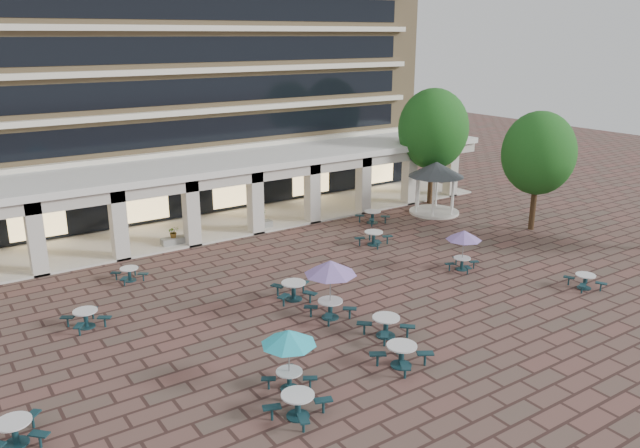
# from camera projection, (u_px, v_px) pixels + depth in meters

# --- Properties ---
(ground) EXTENTS (120.00, 120.00, 0.00)m
(ground) POSITION_uv_depth(u_px,v_px,m) (346.00, 310.00, 28.15)
(ground) COLOR brown
(ground) RESTS_ON ground
(apartment_building) EXTENTS (40.00, 15.50, 25.20)m
(apartment_building) POSITION_uv_depth(u_px,v_px,m) (138.00, 24.00, 44.68)
(apartment_building) COLOR tan
(apartment_building) RESTS_ON ground
(retail_arcade) EXTENTS (42.00, 6.60, 4.40)m
(retail_arcade) POSITION_uv_depth(u_px,v_px,m) (207.00, 183.00, 39.02)
(retail_arcade) COLOR white
(retail_arcade) RESTS_ON ground
(picnic_table_0) EXTENTS (1.81, 1.81, 0.80)m
(picnic_table_0) POSITION_uv_depth(u_px,v_px,m) (15.00, 430.00, 18.83)
(picnic_table_0) COLOR #14363C
(picnic_table_0) RESTS_ON ground
(picnic_table_1) EXTENTS (2.27, 2.27, 0.83)m
(picnic_table_1) POSITION_uv_depth(u_px,v_px,m) (298.00, 403.00, 20.19)
(picnic_table_1) COLOR #14363C
(picnic_table_1) RESTS_ON ground
(picnic_table_2) EXTENTS (2.22, 2.22, 0.87)m
(picnic_table_2) POSITION_uv_depth(u_px,v_px,m) (401.00, 353.00, 23.29)
(picnic_table_2) COLOR #14363C
(picnic_table_2) RESTS_ON ground
(picnic_table_4) EXTENTS (1.96, 1.96, 2.26)m
(picnic_table_4) POSITION_uv_depth(u_px,v_px,m) (289.00, 340.00, 21.36)
(picnic_table_4) COLOR #14363C
(picnic_table_4) RESTS_ON ground
(picnic_table_5) EXTENTS (1.97, 1.97, 0.86)m
(picnic_table_5) POSITION_uv_depth(u_px,v_px,m) (386.00, 325.00, 25.60)
(picnic_table_5) COLOR #14363C
(picnic_table_5) RESTS_ON ground
(picnic_table_6) EXTENTS (2.30, 2.30, 2.66)m
(picnic_table_6) POSITION_uv_depth(u_px,v_px,m) (330.00, 270.00, 26.74)
(picnic_table_6) COLOR #14363C
(picnic_table_6) RESTS_ON ground
(picnic_table_7) EXTENTS (1.92, 1.92, 0.71)m
(picnic_table_7) POSITION_uv_depth(u_px,v_px,m) (585.00, 280.00, 30.46)
(picnic_table_7) COLOR #14363C
(picnic_table_7) RESTS_ON ground
(picnic_table_8) EXTENTS (1.93, 1.93, 0.77)m
(picnic_table_8) POSITION_uv_depth(u_px,v_px,m) (86.00, 317.00, 26.41)
(picnic_table_8) COLOR #14363C
(picnic_table_8) RESTS_ON ground
(picnic_table_9) EXTENTS (2.29, 2.29, 0.86)m
(picnic_table_9) POSITION_uv_depth(u_px,v_px,m) (294.00, 289.00, 29.15)
(picnic_table_9) COLOR #14363C
(picnic_table_9) RESTS_ON ground
(picnic_table_10) EXTENTS (2.23, 2.23, 0.82)m
(picnic_table_10) POSITION_uv_depth(u_px,v_px,m) (374.00, 237.00, 36.74)
(picnic_table_10) COLOR #14363C
(picnic_table_10) RESTS_ON ground
(picnic_table_11) EXTENTS (1.87, 1.87, 2.16)m
(picnic_table_11) POSITION_uv_depth(u_px,v_px,m) (464.00, 237.00, 32.47)
(picnic_table_11) COLOR #14363C
(picnic_table_11) RESTS_ON ground
(picnic_table_12) EXTENTS (1.64, 1.64, 0.68)m
(picnic_table_12) POSITION_uv_depth(u_px,v_px,m) (129.00, 273.00, 31.41)
(picnic_table_12) COLOR #14363C
(picnic_table_12) RESTS_ON ground
(picnic_table_13) EXTENTS (1.91, 1.91, 0.82)m
(picnic_table_13) POSITION_uv_depth(u_px,v_px,m) (372.00, 216.00, 41.02)
(picnic_table_13) COLOR #14363C
(picnic_table_13) RESTS_ON ground
(gazebo) EXTENTS (3.85, 3.85, 3.58)m
(gazebo) POSITION_uv_depth(u_px,v_px,m) (436.00, 175.00, 42.63)
(gazebo) COLOR beige
(gazebo) RESTS_ON ground
(tree_east_a) EXTENTS (4.51, 4.51, 7.51)m
(tree_east_a) POSITION_uv_depth(u_px,v_px,m) (539.00, 153.00, 38.42)
(tree_east_a) COLOR #412B1A
(tree_east_a) RESTS_ON ground
(tree_east_c) EXTENTS (5.01, 5.01, 8.35)m
(tree_east_c) POSITION_uv_depth(u_px,v_px,m) (433.00, 129.00, 44.40)
(tree_east_c) COLOR #412B1A
(tree_east_c) RESTS_ON ground
(planter_left) EXTENTS (1.50, 0.60, 1.19)m
(planter_left) POSITION_uv_depth(u_px,v_px,m) (174.00, 238.00, 36.61)
(planter_left) COLOR gray
(planter_left) RESTS_ON ground
(planter_right) EXTENTS (1.50, 0.62, 1.27)m
(planter_right) POSITION_uv_depth(u_px,v_px,m) (260.00, 222.00, 39.68)
(planter_right) COLOR gray
(planter_right) RESTS_ON ground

